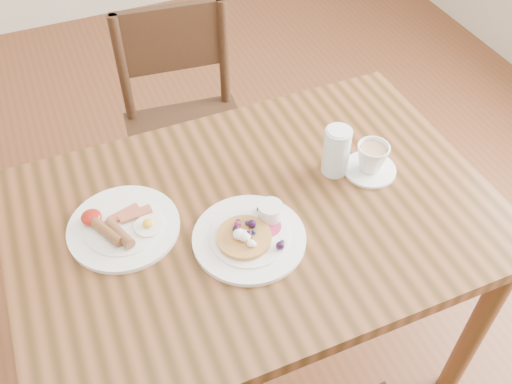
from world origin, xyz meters
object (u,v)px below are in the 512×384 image
breakfast_plate (122,227)px  water_glass (336,151)px  teacup_saucer (371,160)px  dining_table (256,237)px  pancake_plate (251,235)px  chair_far (186,124)px

breakfast_plate → water_glass: size_ratio=1.99×
breakfast_plate → teacup_saucer: size_ratio=1.93×
dining_table → teacup_saucer: 0.36m
pancake_plate → breakfast_plate: bearing=152.2°
chair_far → breakfast_plate: size_ratio=3.26×
dining_table → pancake_plate: (-0.04, -0.07, 0.11)m
dining_table → water_glass: 0.30m
dining_table → teacup_saucer: bearing=2.8°
pancake_plate → chair_far: bearing=85.1°
chair_far → pancake_plate: (-0.07, -0.77, 0.27)m
pancake_plate → teacup_saucer: (0.38, 0.09, 0.03)m
pancake_plate → water_glass: water_glass is taller
teacup_saucer → water_glass: bearing=156.0°
dining_table → chair_far: bearing=88.3°
pancake_plate → water_glass: bearing=23.7°
teacup_saucer → breakfast_plate: bearing=175.2°
breakfast_plate → teacup_saucer: 0.66m
water_glass → breakfast_plate: bearing=178.3°
chair_far → water_glass: size_ratio=6.48×
teacup_saucer → water_glass: size_ratio=1.03×
pancake_plate → water_glass: (0.29, 0.13, 0.05)m
chair_far → teacup_saucer: size_ratio=6.29×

